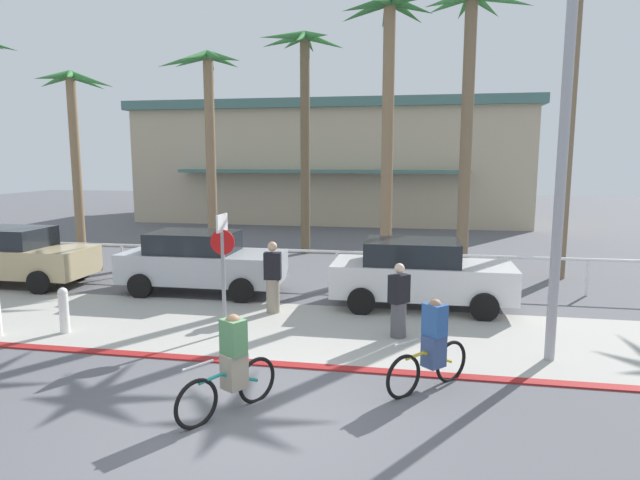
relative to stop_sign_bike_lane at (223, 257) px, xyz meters
The scene contains 21 objects.
ground_plane 6.79m from the stop_sign_bike_lane, 75.38° to the left, with size 80.00×80.00×0.00m, color #5B5B60.
sidewalk_strip 2.42m from the stop_sign_bike_lane, 18.77° to the left, with size 44.00×4.00×0.02m, color #ADAAA0.
curb_paint 2.75m from the stop_sign_bike_lane, 40.87° to the right, with size 44.00×0.24×0.03m, color maroon.
building_backdrop 23.48m from the stop_sign_bike_lane, 93.03° to the left, with size 22.64×11.46×6.85m.
rail_fence 5.21m from the stop_sign_bike_lane, 71.16° to the left, with size 27.37×0.08×1.04m.
stop_sign_bike_lane is the anchor object (origin of this frame).
bollard_2 3.61m from the stop_sign_bike_lane, behind, with size 0.20×0.20×1.00m.
streetlight_curb 6.93m from the stop_sign_bike_lane, ahead, with size 0.24×2.54×7.50m.
palm_tree_1 13.33m from the stop_sign_bike_lane, 136.10° to the left, with size 3.20×2.62×7.02m.
palm_tree_2 10.17m from the stop_sign_bike_lane, 113.20° to the left, with size 2.94×3.13×7.52m.
palm_tree_3 11.09m from the stop_sign_bike_lane, 92.23° to the left, with size 3.11×3.21×8.36m.
palm_tree_4 8.39m from the stop_sign_bike_lane, 65.32° to the left, with size 2.96×3.05×8.45m.
palm_tree_5 9.53m from the stop_sign_bike_lane, 50.54° to the left, with size 3.22×2.77×8.52m.
palm_tree_6 12.00m from the stop_sign_bike_lane, 40.59° to the left, with size 3.08×3.36×9.26m.
car_tan_0 8.37m from the stop_sign_bike_lane, 156.88° to the left, with size 4.40×2.02×1.69m.
car_silver_1 3.99m from the stop_sign_bike_lane, 119.52° to the left, with size 4.40×2.02×1.69m.
car_white_2 5.03m from the stop_sign_bike_lane, 35.76° to the left, with size 4.40×2.02×1.69m.
cyclist_teal_0 3.70m from the stop_sign_bike_lane, 68.02° to the right, with size 1.02×1.57×1.50m.
cyclist_yellow_1 4.75m from the stop_sign_bike_lane, 24.53° to the right, with size 1.30×1.35×1.50m.
pedestrian_0 2.04m from the stop_sign_bike_lane, 71.88° to the left, with size 0.43×0.36×1.74m.
pedestrian_1 3.76m from the stop_sign_bike_lane, ahead, with size 0.46×0.47×1.58m.
Camera 1 is at (2.30, -6.85, 3.70)m, focal length 30.45 mm.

